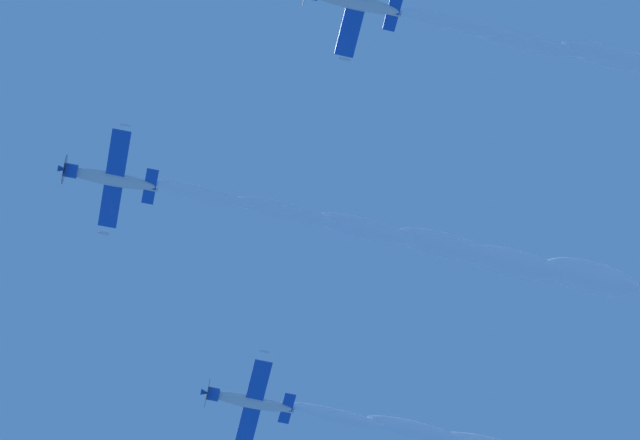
% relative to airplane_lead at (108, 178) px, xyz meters
% --- Properties ---
extents(airplane_lead, '(7.18, 6.96, 2.79)m').
position_rel_airplane_lead_xyz_m(airplane_lead, '(0.00, 0.00, 0.00)').
color(airplane_lead, silver).
extents(airplane_left_wingman, '(7.17, 6.93, 2.62)m').
position_rel_airplane_lead_xyz_m(airplane_left_wingman, '(20.86, 2.81, -0.80)').
color(airplane_left_wingman, silver).
extents(airplane_right_wingman, '(7.15, 6.94, 2.64)m').
position_rel_airplane_lead_xyz_m(airplane_right_wingman, '(-4.94, 18.90, -0.24)').
color(airplane_right_wingman, silver).
extents(smoke_trail_lead, '(21.27, 32.05, 4.08)m').
position_rel_airplane_lead_xyz_m(smoke_trail_lead, '(14.47, 22.25, 1.57)').
color(smoke_trail_lead, white).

